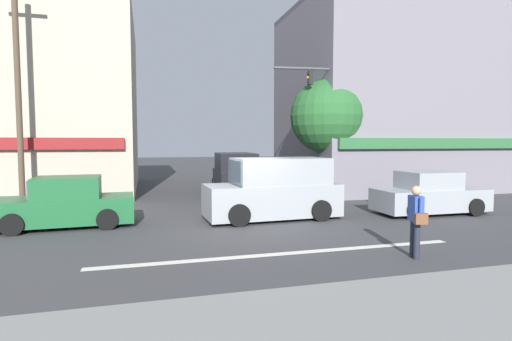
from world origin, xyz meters
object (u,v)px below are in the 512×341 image
Objects in this scene: utility_pole_far_right at (333,111)px; traffic_light_mast at (355,109)px; sedan_parked_curbside at (429,195)px; van_waiting_far at (274,190)px; street_tree at (327,116)px; van_crossing_center at (235,175)px; sedan_crossing_leftbound at (65,204)px; utility_pole_near_left at (18,93)px; pedestrian_foreground_with_bag at (416,217)px.

utility_pole_far_right reaches higher than traffic_light_mast.
sedan_parked_curbside is 5.88m from van_waiting_far.
street_tree is 5.44m from van_crossing_center.
traffic_light_mast reaches higher than street_tree.
van_waiting_far is (6.74, -0.44, 0.29)m from sedan_crossing_leftbound.
sedan_parked_curbside is 0.88× the size of van_waiting_far.
street_tree is at bearing 1.03° from utility_pole_near_left.
pedestrian_foreground_with_bag is at bearing -82.81° from van_crossing_center.
utility_pole_far_right reaches higher than van_waiting_far.
traffic_light_mast is at bearing 14.59° from sedan_crossing_leftbound.
utility_pole_near_left is at bearing 161.31° from sedan_parked_curbside.
utility_pole_far_right reaches higher than pedestrian_foreground_with_bag.
van_waiting_far reaches higher than pedestrian_foreground_with_bag.
street_tree reaches higher than van_waiting_far.
traffic_light_mast is at bearing -32.85° from van_crossing_center.
sedan_parked_curbside is (-0.15, -8.33, -3.73)m from utility_pole_far_right.
utility_pole_far_right is at bearing 77.36° from traffic_light_mast.
traffic_light_mast is at bearing -102.64° from utility_pole_far_right.
utility_pole_near_left is 15.33m from utility_pole_far_right.
traffic_light_mast is (-0.94, -4.17, -0.27)m from utility_pole_far_right.
utility_pole_far_right is at bearing 12.50° from utility_pole_near_left.
van_crossing_center is 9.36m from sedan_parked_curbside.
street_tree is at bearing -27.40° from van_crossing_center.
sedan_crossing_leftbound is at bearing -165.41° from traffic_light_mast.
sedan_parked_curbside is (12.57, -1.09, 0.00)m from sedan_crossing_leftbound.
street_tree is 0.92× the size of traffic_light_mast.
traffic_light_mast is 12.66m from sedan_crossing_leftbound.
utility_pole_near_left is at bearing 137.29° from pedestrian_foreground_with_bag.
sedan_crossing_leftbound is 0.89× the size of van_waiting_far.
utility_pole_far_right is (14.97, 3.32, -0.11)m from utility_pole_near_left.
street_tree reaches higher than sedan_parked_curbside.
van_waiting_far is at bearing -3.73° from sedan_crossing_leftbound.
sedan_parked_curbside is (0.78, -4.16, -3.46)m from traffic_light_mast.
traffic_light_mast reaches higher than sedan_parked_curbside.
utility_pole_near_left reaches higher than van_waiting_far.
street_tree is 13.17m from utility_pole_near_left.
traffic_light_mast reaches higher than van_crossing_center.
utility_pole_near_left is 5.27× the size of pedestrian_foreground_with_bag.
sedan_crossing_leftbound is (-11.79, -3.07, -3.46)m from traffic_light_mast.
street_tree is 1.36× the size of sedan_crossing_leftbound.
sedan_crossing_leftbound is at bearing 144.96° from pedestrian_foreground_with_bag.
utility_pole_near_left is at bearing 154.10° from van_waiting_far.
van_waiting_far is (-5.05, -3.51, -3.17)m from traffic_light_mast.
street_tree is at bearing 107.60° from sedan_parked_curbside.
van_waiting_far is (-0.08, -6.72, 0.00)m from van_crossing_center.
sedan_parked_curbside is at bearing -91.05° from utility_pole_far_right.
van_crossing_center is 9.27m from sedan_crossing_leftbound.
sedan_crossing_leftbound is at bearing -60.23° from utility_pole_near_left.
street_tree is 3.62m from utility_pole_far_right.
sedan_parked_curbside is at bearing -79.34° from traffic_light_mast.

